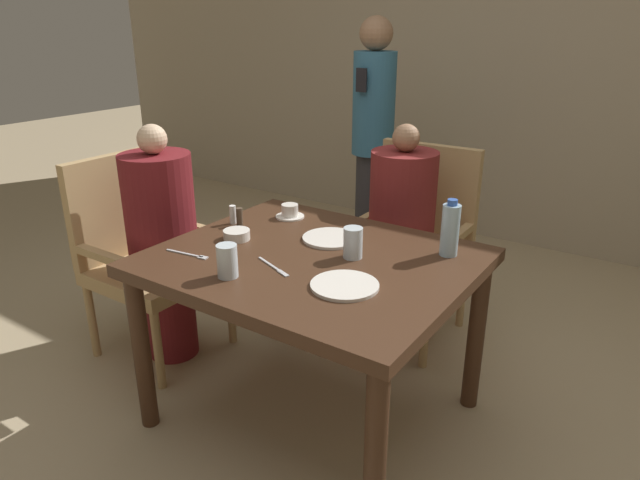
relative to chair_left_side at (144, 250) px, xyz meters
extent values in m
plane|color=tan|center=(1.00, 0.00, -0.52)|extent=(16.00, 16.00, 0.00)
cube|color=tan|center=(1.00, 2.50, 0.88)|extent=(8.00, 0.06, 2.80)
cube|color=#422819|center=(1.00, 0.00, 0.18)|extent=(1.17, 0.98, 0.05)
cylinder|color=#422819|center=(0.48, -0.43, -0.18)|extent=(0.07, 0.07, 0.67)
cylinder|color=#422819|center=(1.53, -0.43, -0.18)|extent=(0.07, 0.07, 0.67)
cylinder|color=#422819|center=(0.48, 0.43, -0.18)|extent=(0.07, 0.07, 0.67)
cylinder|color=#422819|center=(1.53, 0.43, -0.18)|extent=(0.07, 0.07, 0.67)
cube|color=tan|center=(0.09, 0.00, -0.10)|extent=(0.54, 0.54, 0.07)
cube|color=tan|center=(-0.16, 0.00, 0.19)|extent=(0.05, 0.54, 0.51)
cube|color=tan|center=(0.09, 0.25, 0.06)|extent=(0.48, 0.04, 0.04)
cube|color=tan|center=(0.09, -0.25, 0.06)|extent=(0.48, 0.04, 0.04)
cylinder|color=tan|center=(0.33, 0.24, -0.33)|extent=(0.04, 0.04, 0.39)
cylinder|color=tan|center=(0.33, -0.24, -0.33)|extent=(0.04, 0.04, 0.39)
cylinder|color=tan|center=(-0.15, 0.24, -0.33)|extent=(0.04, 0.04, 0.39)
cylinder|color=tan|center=(-0.15, -0.24, -0.33)|extent=(0.04, 0.04, 0.39)
cylinder|color=maroon|center=(0.15, 0.00, -0.29)|extent=(0.24, 0.24, 0.46)
cylinder|color=maroon|center=(0.15, 0.00, 0.21)|extent=(0.32, 0.32, 0.55)
sphere|color=beige|center=(0.15, 0.00, 0.56)|extent=(0.13, 0.13, 0.13)
cube|color=tan|center=(1.00, 0.82, -0.10)|extent=(0.54, 0.54, 0.07)
cube|color=tan|center=(1.00, 1.07, 0.19)|extent=(0.54, 0.05, 0.51)
cube|color=tan|center=(1.25, 0.82, 0.06)|extent=(0.04, 0.48, 0.04)
cube|color=tan|center=(0.75, 0.82, 0.06)|extent=(0.04, 0.48, 0.04)
cylinder|color=tan|center=(1.24, 0.58, -0.33)|extent=(0.04, 0.04, 0.39)
cylinder|color=tan|center=(0.76, 0.58, -0.33)|extent=(0.04, 0.04, 0.39)
cylinder|color=tan|center=(1.24, 1.06, -0.33)|extent=(0.04, 0.04, 0.39)
cylinder|color=tan|center=(0.76, 1.06, -0.33)|extent=(0.04, 0.04, 0.39)
cylinder|color=maroon|center=(1.00, 0.76, -0.29)|extent=(0.24, 0.24, 0.46)
cylinder|color=maroon|center=(1.00, 0.76, 0.20)|extent=(0.32, 0.32, 0.53)
sphere|color=#997051|center=(1.00, 0.76, 0.53)|extent=(0.13, 0.13, 0.13)
cylinder|color=#2D2D33|center=(0.37, 1.59, -0.15)|extent=(0.21, 0.21, 0.75)
cylinder|color=teal|center=(0.37, 1.59, 0.54)|extent=(0.27, 0.27, 0.63)
sphere|color=#997051|center=(0.37, 1.59, 0.96)|extent=(0.21, 0.21, 0.21)
cube|color=black|center=(0.37, 1.42, 0.70)|extent=(0.07, 0.01, 0.14)
cylinder|color=white|center=(1.24, -0.16, 0.21)|extent=(0.23, 0.23, 0.01)
cylinder|color=white|center=(0.96, 0.18, 0.21)|extent=(0.23, 0.23, 0.01)
cylinder|color=white|center=(0.66, 0.31, 0.21)|extent=(0.13, 0.13, 0.01)
cylinder|color=white|center=(0.66, 0.31, 0.24)|extent=(0.08, 0.08, 0.05)
cylinder|color=white|center=(0.64, -0.03, 0.22)|extent=(0.11, 0.11, 0.04)
cylinder|color=#A3C6DB|center=(1.42, 0.30, 0.30)|extent=(0.07, 0.07, 0.20)
cylinder|color=#3359B2|center=(1.42, 0.30, 0.41)|extent=(0.04, 0.04, 0.02)
cylinder|color=silver|center=(1.13, 0.07, 0.26)|extent=(0.07, 0.07, 0.12)
cylinder|color=silver|center=(0.86, -0.32, 0.26)|extent=(0.07, 0.07, 0.12)
cylinder|color=white|center=(0.50, 0.11, 0.24)|extent=(0.03, 0.03, 0.08)
cylinder|color=#4C3D2D|center=(0.54, 0.11, 0.24)|extent=(0.03, 0.03, 0.08)
cube|color=silver|center=(0.58, -0.26, 0.21)|extent=(0.17, 0.03, 0.00)
cube|color=silver|center=(0.67, -0.25, 0.21)|extent=(0.04, 0.03, 0.00)
cube|color=silver|center=(0.93, -0.16, 0.21)|extent=(0.16, 0.07, 0.00)
cube|color=silver|center=(1.01, -0.19, 0.21)|extent=(0.06, 0.04, 0.00)
camera|label=1|loc=(2.14, -1.64, 1.05)|focal=32.00mm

